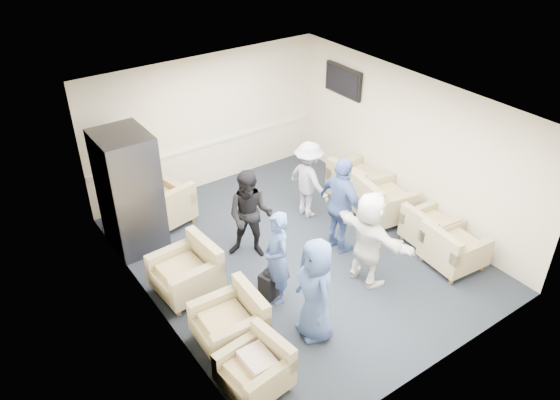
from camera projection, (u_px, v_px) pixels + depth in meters
floor at (296, 254)px, 9.35m from camera, size 6.00×6.00×0.00m
ceiling at (299, 106)px, 7.92m from camera, size 6.00×6.00×0.00m
back_wall at (207, 123)px, 10.72m from camera, size 5.00×0.02×2.70m
front_wall at (447, 290)px, 6.55m from camera, size 5.00×0.02×2.70m
left_wall at (150, 240)px, 7.42m from camera, size 0.02×6.00×2.70m
right_wall at (409, 146)px, 9.85m from camera, size 0.02×6.00×2.70m
chair_rail at (209, 144)px, 10.94m from camera, size 4.98×0.04×0.06m
tv at (343, 81)px, 10.70m from camera, size 0.10×1.00×0.58m
armchair_left_near at (258, 369)px, 6.85m from camera, size 0.85×0.85×0.61m
armchair_left_mid at (233, 323)px, 7.48m from camera, size 0.89×0.89×0.68m
armchair_left_far at (189, 272)px, 8.37m from camera, size 0.94×0.94×0.71m
armchair_right_near at (451, 250)px, 8.90m from camera, size 0.91×0.91×0.67m
armchair_right_midnear at (428, 229)px, 9.42m from camera, size 0.83×0.83×0.63m
armchair_right_midfar at (380, 202)px, 10.05m from camera, size 1.08×1.08×0.75m
armchair_right_far at (356, 184)px, 10.64m from camera, size 1.01×1.01×0.74m
armchair_corner at (166, 207)px, 9.95m from camera, size 1.04×1.04×0.70m
vending_machine at (130, 191)px, 9.06m from camera, size 0.85×1.00×2.11m
backpack at (270, 282)px, 8.31m from camera, size 0.36×0.31×0.53m
pillow at (257, 360)px, 6.76m from camera, size 0.34×0.46×0.13m
person_front_left at (316, 290)px, 7.38m from camera, size 0.67×0.87×1.58m
person_mid_left at (277, 258)px, 8.01m from camera, size 0.46×0.61×1.53m
person_back_left at (250, 215)px, 8.92m from camera, size 0.98×0.97×1.59m
person_back_right at (309, 180)px, 10.01m from camera, size 0.63×1.01×1.50m
person_mid_right at (341, 206)px, 9.02m from camera, size 0.43×1.02×1.74m
person_front_right at (369, 239)px, 8.36m from camera, size 0.60×1.53×1.61m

